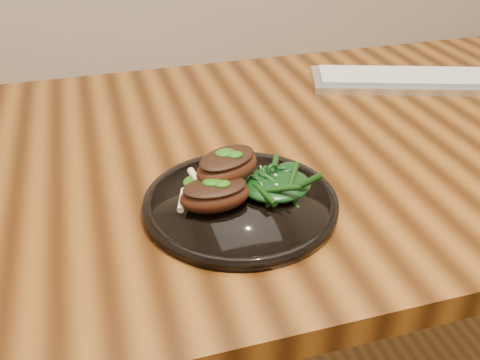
{
  "coord_description": "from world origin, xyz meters",
  "views": [
    {
      "loc": [
        -0.37,
        -0.74,
        1.17
      ],
      "look_at": [
        -0.2,
        -0.15,
        0.78
      ],
      "focal_mm": 40.0,
      "sensor_mm": 36.0,
      "label": 1
    }
  ],
  "objects_px": {
    "greens_heap": "(276,181)",
    "keyboard": "(415,79)",
    "lamb_chop_front": "(214,194)",
    "plate": "(241,203)",
    "desk": "(323,175)"
  },
  "relations": [
    {
      "from": "lamb_chop_front",
      "to": "keyboard",
      "type": "bearing_deg",
      "value": 33.29
    },
    {
      "from": "plate",
      "to": "desk",
      "type": "bearing_deg",
      "value": 39.52
    },
    {
      "from": "greens_heap",
      "to": "keyboard",
      "type": "height_order",
      "value": "greens_heap"
    },
    {
      "from": "lamb_chop_front",
      "to": "greens_heap",
      "type": "bearing_deg",
      "value": 8.8
    },
    {
      "from": "plate",
      "to": "greens_heap",
      "type": "relative_size",
      "value": 2.69
    },
    {
      "from": "desk",
      "to": "plate",
      "type": "distance_m",
      "value": 0.28
    },
    {
      "from": "greens_heap",
      "to": "keyboard",
      "type": "distance_m",
      "value": 0.53
    },
    {
      "from": "plate",
      "to": "keyboard",
      "type": "height_order",
      "value": "keyboard"
    },
    {
      "from": "desk",
      "to": "keyboard",
      "type": "height_order",
      "value": "keyboard"
    },
    {
      "from": "plate",
      "to": "lamb_chop_front",
      "type": "distance_m",
      "value": 0.05
    },
    {
      "from": "desk",
      "to": "keyboard",
      "type": "distance_m",
      "value": 0.33
    },
    {
      "from": "plate",
      "to": "greens_heap",
      "type": "distance_m",
      "value": 0.06
    },
    {
      "from": "greens_heap",
      "to": "plate",
      "type": "bearing_deg",
      "value": -174.81
    },
    {
      "from": "plate",
      "to": "keyboard",
      "type": "bearing_deg",
      "value": 34.61
    },
    {
      "from": "desk",
      "to": "lamb_chop_front",
      "type": "height_order",
      "value": "lamb_chop_front"
    }
  ]
}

